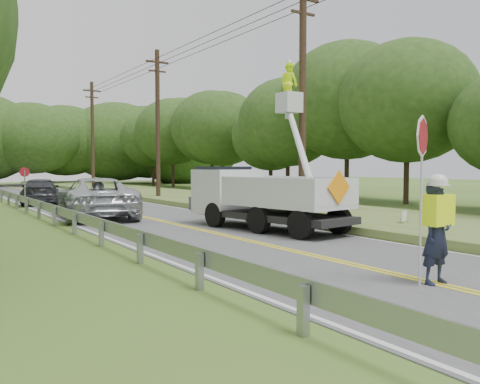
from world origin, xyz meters
TOP-DOWN VIEW (x-y plane):
  - ground at (0.00, 0.00)m, footprint 140.00×140.00m
  - road at (0.00, 14.00)m, footprint 7.20×96.00m
  - guardrail at (-4.02, 14.91)m, footprint 0.18×48.00m
  - utility_poles at (5.00, 17.02)m, footprint 1.60×43.30m
  - tall_grass_verge at (7.10, 14.00)m, footprint 7.00×96.00m
  - treeline_right at (15.48, 25.25)m, footprint 10.50×53.17m
  - treeline_horizon at (2.13, 56.03)m, footprint 57.89×14.28m
  - flagger at (-0.04, -1.13)m, footprint 1.19×0.50m
  - bucket_truck at (2.16, 8.37)m, footprint 4.16×6.80m
  - suv_silver at (-1.89, 14.85)m, footprint 3.95×6.81m
  - suv_darkgrey at (-2.36, 24.71)m, footprint 3.21×5.53m
  - stop_sign_permanent at (-4.26, 18.42)m, footprint 0.48×0.08m
  - yard_sign at (5.95, 4.51)m, footprint 0.48×0.22m

SIDE VIEW (x-z plane):
  - ground at x=0.00m, z-range 0.00..0.00m
  - road at x=0.00m, z-range 0.00..0.02m
  - tall_grass_verge at x=7.10m, z-range 0.00..0.30m
  - yard_sign at x=5.95m, z-range 0.16..0.89m
  - guardrail at x=-4.02m, z-range 0.17..0.94m
  - suv_darkgrey at x=-2.36m, z-range 0.02..1.53m
  - suv_silver at x=-1.89m, z-range 0.02..1.80m
  - flagger at x=-0.04m, z-range -0.45..2.80m
  - stop_sign_permanent at x=-4.26m, z-range 0.34..2.61m
  - bucket_truck at x=2.16m, z-range -1.74..4.73m
  - utility_poles at x=5.00m, z-range 0.27..10.27m
  - treeline_horizon at x=2.13m, z-range -0.50..11.50m
  - treeline_right at x=15.48m, z-range 0.45..11.29m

